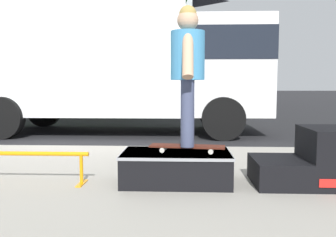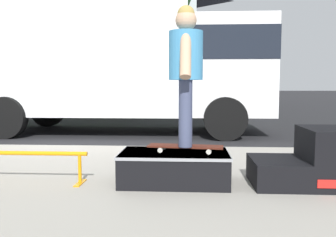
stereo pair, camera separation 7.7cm
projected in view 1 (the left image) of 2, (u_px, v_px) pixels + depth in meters
The scene contains 8 objects.
ground_plane at pixel (68, 147), 6.75m from camera, with size 140.00×140.00×0.00m, color black.
skate_box at pixel (176, 166), 3.84m from camera, with size 1.13×0.68×0.33m.
kicker_ramp at pixel (314, 161), 3.77m from camera, with size 1.05×0.70×0.59m.
grind_rail at pixel (11, 159), 3.82m from camera, with size 1.65×0.28×0.34m.
skateboard at pixel (187, 147), 3.82m from camera, with size 0.80×0.30×0.07m.
skater_kid at pixel (188, 64), 3.74m from camera, with size 0.35×0.74×1.43m.
box_truck at pixel (121, 62), 8.75m from camera, with size 6.91×2.63×3.05m.
house_behind at pixel (115, 32), 21.60m from camera, with size 9.54×8.23×8.40m.
Camera 1 is at (2.14, -6.58, 1.15)m, focal length 39.18 mm.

